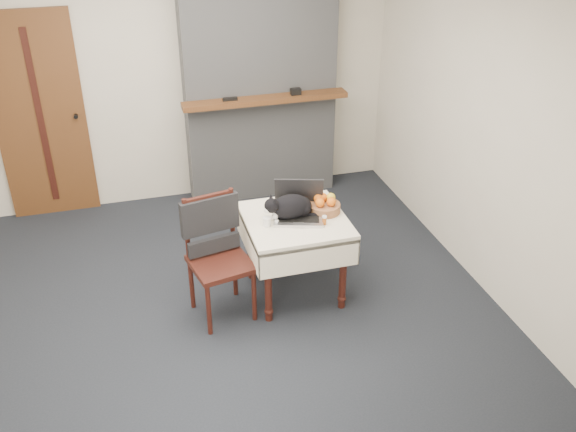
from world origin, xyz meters
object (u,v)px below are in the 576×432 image
cream_jar (267,222)px  pill_bottle (324,220)px  door (41,118)px  side_table (295,231)px  chair (215,240)px  fruit_basket (325,205)px  laptop (299,208)px  cat (291,207)px

cream_jar → pill_bottle: pill_bottle is taller
door → side_table: (1.92, -1.98, -0.41)m
chair → fruit_basket: bearing=-7.7°
laptop → cream_jar: 0.29m
side_table → fruit_basket: fruit_basket is taller
laptop → fruit_basket: 0.21m
pill_bottle → laptop: bearing=128.6°
cat → fruit_basket: bearing=-3.6°
side_table → pill_bottle: 0.28m
door → pill_bottle: (2.11, -2.14, -0.26)m
fruit_basket → cat: bearing=-174.3°
cat → chair: 0.64m
laptop → cream_jar: laptop is taller
pill_bottle → fruit_basket: fruit_basket is taller
door → chair: (1.28, -2.01, -0.38)m
side_table → door: bearing=134.1°
laptop → chair: bearing=-158.0°
cat → pill_bottle: bearing=-46.3°
side_table → laptop: laptop is taller
door → cat: bearing=-46.2°
laptop → fruit_basket: (0.21, 0.00, -0.01)m
laptop → cream_jar: bearing=-145.7°
fruit_basket → side_table: bearing=-171.2°
door → chair: 2.41m
cream_jar → chair: bearing=176.0°
pill_bottle → chair: (-0.83, 0.13, -0.11)m
side_table → cream_jar: 0.29m
side_table → laptop: 0.19m
door → chair: door is taller
cream_jar → fruit_basket: (0.49, 0.09, 0.02)m
pill_bottle → chair: chair is taller
cat → fruit_basket: size_ratio=1.94×
side_table → cat: 0.21m
door → pill_bottle: 3.01m
laptop → pill_bottle: 0.24m
cream_jar → pill_bottle: size_ratio=0.96×
door → cat: door is taller
side_table → pill_bottle: (0.19, -0.15, 0.15)m
door → laptop: size_ratio=4.37×
door → cat: 2.74m
pill_bottle → cream_jar: bearing=166.8°
side_table → laptop: (0.04, 0.04, 0.18)m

